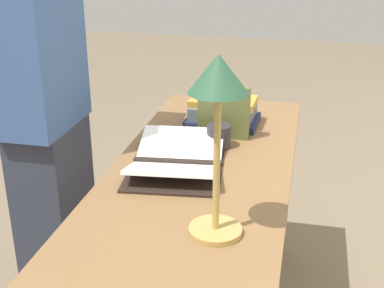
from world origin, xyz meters
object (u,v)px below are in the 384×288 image
open_book (177,160)px  book_standing_upright (224,112)px  coffee_mug (219,136)px  book_stack_tall (224,112)px  reading_lamp (218,101)px  person_reader (46,118)px

open_book → book_standing_upright: 0.32m
coffee_mug → book_stack_tall: bearing=-175.2°
book_standing_upright → coffee_mug: (0.10, -0.00, -0.06)m
open_book → book_stack_tall: book_stack_tall is taller
reading_lamp → coffee_mug: 0.67m
open_book → reading_lamp: reading_lamp is taller
person_reader → book_stack_tall: bearing=-57.4°
open_book → book_stack_tall: bearing=162.4°
open_book → book_stack_tall: (-0.43, 0.09, 0.03)m
book_stack_tall → person_reader: size_ratio=0.16×
open_book → person_reader: person_reader is taller
open_book → reading_lamp: 0.56m
book_stack_tall → book_standing_upright: (0.14, 0.02, 0.05)m
book_standing_upright → person_reader: (0.23, -0.61, 0.01)m
book_stack_tall → book_standing_upright: book_standing_upright is taller
book_standing_upright → coffee_mug: size_ratio=1.71×
reading_lamp → person_reader: (-0.45, -0.70, -0.25)m
book_standing_upright → reading_lamp: bearing=8.5°
book_standing_upright → person_reader: person_reader is taller
open_book → coffee_mug: bearing=144.0°
book_stack_tall → person_reader: (0.37, -0.58, 0.06)m
coffee_mug → person_reader: bearing=-77.8°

